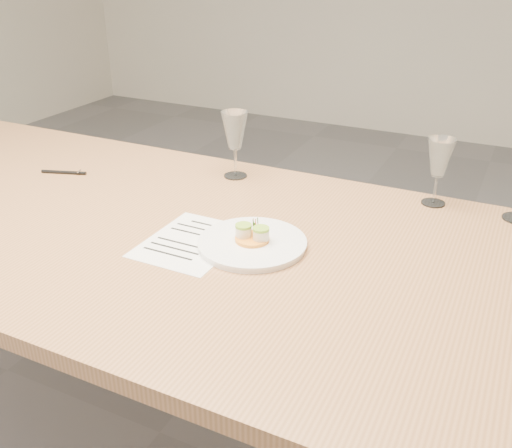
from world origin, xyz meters
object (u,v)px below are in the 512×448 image
at_px(ballpoint_pen, 64,172).
at_px(wine_glass_1, 440,159).
at_px(recipe_sheet, 192,242).
at_px(wine_glass_0, 235,132).
at_px(dining_table, 140,242).
at_px(dinner_plate, 252,242).

relative_size(ballpoint_pen, wine_glass_1, 0.75).
bearing_deg(recipe_sheet, wine_glass_0, 104.55).
xyz_separation_m(dining_table, wine_glass_1, (0.67, 0.44, 0.20)).
xyz_separation_m(dining_table, wine_glass_0, (0.08, 0.38, 0.21)).
xyz_separation_m(dining_table, ballpoint_pen, (-0.40, 0.16, 0.07)).
distance_m(dining_table, ballpoint_pen, 0.44).
height_order(dining_table, ballpoint_pen, ballpoint_pen).
distance_m(dinner_plate, wine_glass_0, 0.47).
bearing_deg(dining_table, wine_glass_0, 77.41).
relative_size(dinner_plate, wine_glass_0, 1.28).
height_order(dining_table, recipe_sheet, recipe_sheet).
bearing_deg(wine_glass_1, wine_glass_0, -174.27).
relative_size(dining_table, wine_glass_1, 13.02).
bearing_deg(wine_glass_0, ballpoint_pen, -156.16).
relative_size(recipe_sheet, wine_glass_0, 1.33).
distance_m(recipe_sheet, wine_glass_0, 0.46).
height_order(dining_table, dinner_plate, dinner_plate).
distance_m(dining_table, wine_glass_1, 0.82).
bearing_deg(dining_table, wine_glass_1, 33.24).
distance_m(dinner_plate, wine_glass_1, 0.56).
xyz_separation_m(dinner_plate, ballpoint_pen, (-0.73, 0.17, -0.01)).
xyz_separation_m(dinner_plate, recipe_sheet, (-0.14, -0.04, -0.01)).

